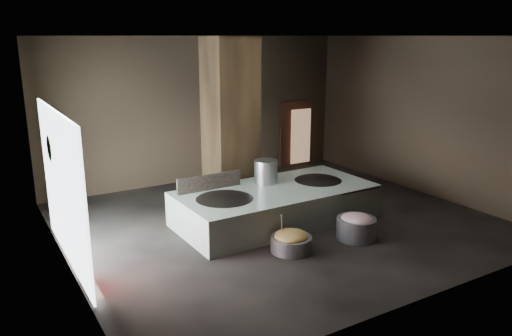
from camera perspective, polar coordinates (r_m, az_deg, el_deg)
floor at (r=12.60m, az=2.50°, el=-6.31°), size 10.00×9.00×0.10m
ceiling at (r=11.74m, az=2.76°, el=15.10°), size 10.00×9.00×0.10m
back_wall at (r=15.90m, az=-6.50°, el=6.66°), size 10.00×0.10×4.50m
front_wall at (r=8.64m, az=19.48°, el=-1.11°), size 10.00×0.10×4.50m
left_wall at (r=10.15m, az=-21.93°, el=0.96°), size 0.10×9.00×4.50m
right_wall at (r=15.30m, az=18.70°, el=5.64°), size 0.10×9.00×4.50m
pillar at (r=13.42m, az=-2.95°, el=5.21°), size 1.20×1.20×4.50m
hearth_platform at (r=12.46m, az=2.26°, el=-4.23°), size 4.93×2.43×0.85m
platform_cap at (r=12.34m, az=2.28°, el=-2.52°), size 4.78×2.30×0.03m
wok_left at (r=11.62m, az=-3.60°, el=-3.98°), size 1.54×1.54×0.43m
wok_left_rim at (r=11.60m, az=-3.61°, el=-3.65°), size 1.57×1.57×0.05m
wok_right at (r=13.15m, az=7.09°, el=-1.81°), size 1.44×1.44×0.40m
wok_right_rim at (r=13.13m, az=7.10°, el=-1.52°), size 1.47×1.47×0.05m
stock_pot at (r=12.72m, az=1.13°, el=-0.49°), size 0.60×0.60×0.64m
splash_guard at (r=12.22m, az=-5.35°, el=-1.69°), size 1.70×0.10×0.43m
cook at (r=14.55m, az=-0.92°, el=0.05°), size 0.67×0.62×1.55m
veg_basin at (r=10.89m, az=4.04°, el=-8.63°), size 1.08×1.08×0.33m
veg_fill at (r=10.82m, az=4.06°, el=-7.73°), size 0.73×0.73×0.23m
ladle at (r=10.78m, az=2.96°, el=-6.65°), size 0.24×0.29×0.64m
meat_basin at (r=11.69m, az=11.37°, el=-6.77°), size 1.17×1.17×0.49m
meat_fill at (r=11.62m, az=11.42°, el=-5.84°), size 0.74×0.74×0.28m
doorway_near at (r=16.54m, az=-2.46°, el=3.01°), size 1.18×0.08×2.38m
doorway_near_glow at (r=16.65m, az=-3.24°, el=2.90°), size 0.75×0.04×1.78m
doorway_far at (r=17.78m, az=4.37°, el=3.82°), size 1.18×0.08×2.38m
doorway_far_glow at (r=17.77m, az=5.13°, el=3.63°), size 0.81×0.04×1.93m
left_opening at (r=10.52m, az=-21.23°, el=-2.18°), size 0.04×4.20×3.10m
pavilion_sliver at (r=9.56m, az=-18.99°, el=-8.43°), size 0.05×0.90×1.70m
tree_silhouette at (r=11.44m, az=-22.00°, el=2.18°), size 0.28×1.10×1.10m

